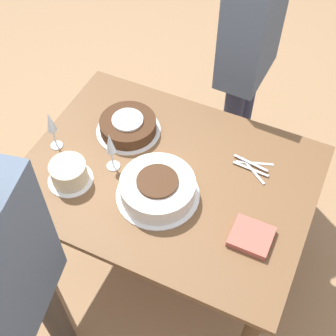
% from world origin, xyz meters
% --- Properties ---
extents(ground_plane, '(12.00, 12.00, 0.00)m').
position_xyz_m(ground_plane, '(0.00, 0.00, 0.00)').
color(ground_plane, '#A87F56').
extents(dining_table, '(1.29, 0.96, 0.77)m').
position_xyz_m(dining_table, '(0.00, 0.00, 0.65)').
color(dining_table, brown).
rests_on(dining_table, ground_plane).
extents(cake_center_white, '(0.36, 0.36, 0.11)m').
position_xyz_m(cake_center_white, '(-0.01, 0.12, 0.82)').
color(cake_center_white, white).
rests_on(cake_center_white, dining_table).
extents(cake_front_chocolate, '(0.31, 0.31, 0.08)m').
position_xyz_m(cake_front_chocolate, '(0.28, -0.16, 0.81)').
color(cake_front_chocolate, white).
rests_on(cake_front_chocolate, dining_table).
extents(cake_back_decorated, '(0.20, 0.20, 0.10)m').
position_xyz_m(cake_back_decorated, '(0.38, 0.21, 0.83)').
color(cake_back_decorated, white).
rests_on(cake_back_decorated, dining_table).
extents(wine_glass_near, '(0.06, 0.06, 0.21)m').
position_xyz_m(wine_glass_near, '(0.25, 0.06, 0.92)').
color(wine_glass_near, silver).
rests_on(wine_glass_near, dining_table).
extents(wine_glass_far, '(0.06, 0.06, 0.22)m').
position_xyz_m(wine_glass_far, '(0.55, 0.06, 0.92)').
color(wine_glass_far, silver).
rests_on(wine_glass_far, dining_table).
extents(fork_pile, '(0.18, 0.13, 0.01)m').
position_xyz_m(fork_pile, '(-0.33, -0.20, 0.78)').
color(fork_pile, silver).
rests_on(fork_pile, dining_table).
extents(napkin_stack, '(0.16, 0.15, 0.03)m').
position_xyz_m(napkin_stack, '(-0.44, 0.15, 0.79)').
color(napkin_stack, '#B75B4C').
rests_on(napkin_stack, dining_table).
extents(person_cutting, '(0.24, 0.41, 1.54)m').
position_xyz_m(person_cutting, '(-0.08, -0.84, 0.92)').
color(person_cutting, '#2D334C').
rests_on(person_cutting, ground_plane).
extents(person_watching, '(0.29, 0.44, 1.57)m').
position_xyz_m(person_watching, '(0.25, 0.76, 0.94)').
color(person_watching, '#4C4238').
rests_on(person_watching, ground_plane).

